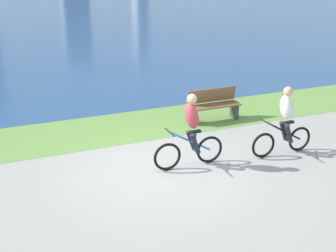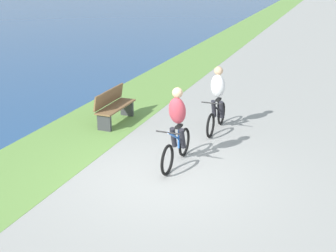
# 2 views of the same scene
# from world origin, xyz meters

# --- Properties ---
(ground_plane) EXTENTS (300.00, 300.00, 0.00)m
(ground_plane) POSITION_xyz_m (0.00, 0.00, 0.00)
(ground_plane) COLOR #9E9E99
(grass_strip_bayside) EXTENTS (120.00, 2.31, 0.01)m
(grass_strip_bayside) POSITION_xyz_m (0.00, 2.84, 0.00)
(grass_strip_bayside) COLOR #6B9947
(grass_strip_bayside) RESTS_ON ground
(cyclist_lead) EXTENTS (1.66, 0.52, 1.68)m
(cyclist_lead) POSITION_xyz_m (0.67, -0.04, 0.84)
(cyclist_lead) COLOR black
(cyclist_lead) RESTS_ON ground
(cyclist_trailing) EXTENTS (1.62, 0.52, 1.65)m
(cyclist_trailing) POSITION_xyz_m (2.97, -0.27, 0.83)
(cyclist_trailing) COLOR black
(cyclist_trailing) RESTS_ON ground
(bench_near_path) EXTENTS (1.50, 0.47, 0.90)m
(bench_near_path) POSITION_xyz_m (2.53, 2.42, 0.45)
(bench_near_path) COLOR brown
(bench_near_path) RESTS_ON ground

